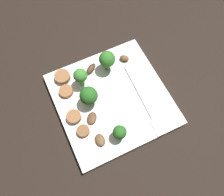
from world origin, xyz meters
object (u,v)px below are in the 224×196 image
object	(u,v)px
plate	(112,99)
sausage_slice_1	(66,91)
mushroom_2	(100,140)
mushroom_4	(92,118)
broccoli_floret_0	(107,59)
mushroom_1	(91,69)
sausage_slice_3	(74,117)
mushroom_0	(124,58)
sausage_slice_0	(83,131)
fork	(145,104)
sausage_slice_2	(62,77)
broccoli_floret_2	(89,96)
broccoli_floret_3	(81,76)
broccoli_floret_1	(120,132)

from	to	relation	value
plate	sausage_slice_1	bearing A→B (deg)	-123.07
mushroom_2	mushroom_4	size ratio (longest dim) A/B	0.97
broccoli_floret_0	mushroom_1	xyz separation A→B (m)	(-0.01, -0.04, -0.03)
sausage_slice_1	sausage_slice_3	distance (m)	0.06
mushroom_0	sausage_slice_0	bearing A→B (deg)	-52.11
sausage_slice_1	mushroom_4	xyz separation A→B (m)	(0.08, 0.03, -0.00)
fork	sausage_slice_2	xyz separation A→B (m)	(-0.14, -0.14, 0.01)
plate	fork	xyz separation A→B (m)	(0.05, 0.06, 0.01)
broccoli_floret_2	sausage_slice_1	size ratio (longest dim) A/B	1.72
fork	sausage_slice_3	size ratio (longest dim) A/B	5.79
broccoli_floret_2	sausage_slice_0	size ratio (longest dim) A/B	2.01
sausage_slice_3	mushroom_1	bearing A→B (deg)	139.49
mushroom_0	mushroom_4	bearing A→B (deg)	-51.38
broccoli_floret_3	sausage_slice_3	xyz separation A→B (m)	(0.07, -0.05, -0.03)
broccoli_floret_3	sausage_slice_2	world-z (taller)	broccoli_floret_3
broccoli_floret_3	sausage_slice_1	size ratio (longest dim) A/B	1.71
sausage_slice_3	sausage_slice_0	bearing A→B (deg)	9.31
fork	sausage_slice_0	world-z (taller)	sausage_slice_0
sausage_slice_1	sausage_slice_2	size ratio (longest dim) A/B	0.87
broccoli_floret_2	fork	bearing A→B (deg)	61.67
broccoli_floret_3	broccoli_floret_0	bearing A→B (deg)	100.10
plate	broccoli_floret_3	xyz separation A→B (m)	(-0.06, -0.05, 0.04)
sausage_slice_3	mushroom_2	size ratio (longest dim) A/B	1.11
sausage_slice_0	mushroom_4	distance (m)	0.03
broccoli_floret_1	mushroom_0	bearing A→B (deg)	150.13
fork	broccoli_floret_0	size ratio (longest dim) A/B	3.16
mushroom_0	broccoli_floret_1	bearing A→B (deg)	-29.87
broccoli_floret_2	broccoli_floret_3	world-z (taller)	same
broccoli_floret_2	mushroom_0	size ratio (longest dim) A/B	2.40
sausage_slice_0	mushroom_0	distance (m)	0.20
sausage_slice_2	mushroom_4	size ratio (longest dim) A/B	1.23
mushroom_0	mushroom_2	distance (m)	0.20
broccoli_floret_1	mushroom_4	size ratio (longest dim) A/B	1.48
plate	mushroom_1	size ratio (longest dim) A/B	7.66
sausage_slice_3	mushroom_1	size ratio (longest dim) A/B	0.98
broccoli_floret_0	sausage_slice_0	bearing A→B (deg)	-43.02
broccoli_floret_3	plate	bearing A→B (deg)	36.40
fork	broccoli_floret_0	xyz separation A→B (m)	(-0.12, -0.04, 0.04)
sausage_slice_2	sausage_slice_3	world-z (taller)	same
fork	sausage_slice_1	distance (m)	0.18
broccoli_floret_1	sausage_slice_1	world-z (taller)	broccoli_floret_1
fork	sausage_slice_0	xyz separation A→B (m)	(-0.00, -0.15, 0.00)
broccoli_floret_0	mushroom_4	world-z (taller)	broccoli_floret_0
broccoli_floret_0	sausage_slice_1	bearing A→B (deg)	-80.79
broccoli_floret_3	mushroom_1	world-z (taller)	broccoli_floret_3
sausage_slice_2	sausage_slice_3	bearing A→B (deg)	-6.83
broccoli_floret_0	broccoli_floret_3	bearing A→B (deg)	-79.90
plate	broccoli_floret_1	distance (m)	0.09
fork	mushroom_1	xyz separation A→B (m)	(-0.13, -0.07, 0.00)
mushroom_2	broccoli_floret_0	bearing A→B (deg)	150.06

